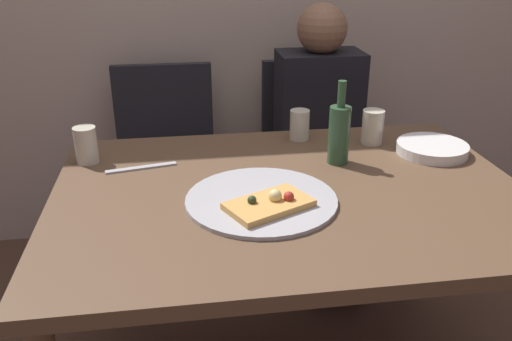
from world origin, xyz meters
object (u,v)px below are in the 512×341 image
table_knife (141,168)px  wine_bottle (339,133)px  chair_right (313,148)px  guest_in_sweater (323,133)px  chair_left (166,156)px  tumbler_near (373,127)px  plate_stack (432,148)px  pizza_tray (261,200)px  dining_table (289,213)px  wine_glass (86,145)px  pizza_slice_last (270,203)px  tumbler_far (300,125)px

table_knife → wine_bottle: bearing=165.0°
chair_right → guest_in_sweater: (-0.00, -0.15, 0.13)m
table_knife → chair_left: (0.06, 0.68, -0.24)m
tumbler_near → plate_stack: 0.21m
tumbler_near → table_knife: 0.80m
pizza_tray → guest_in_sweater: 0.91m
dining_table → pizza_tray: pizza_tray is taller
wine_glass → dining_table: bearing=-25.4°
table_knife → chair_right: (0.73, 0.68, -0.24)m
plate_stack → chair_left: chair_left is taller
wine_bottle → table_knife: bearing=176.3°
plate_stack → chair_left: (-0.90, 0.69, -0.25)m
dining_table → table_knife: 0.49m
wine_bottle → chair_right: wine_bottle is taller
wine_bottle → chair_left: size_ratio=0.30×
plate_stack → table_knife: size_ratio=1.06×
tumbler_near → pizza_tray: bearing=-139.2°
wine_glass → guest_in_sweater: size_ratio=0.10×
pizza_slice_last → plate_stack: 0.69m
chair_left → chair_right: 0.67m
chair_left → chair_right: same height
pizza_tray → tumbler_far: size_ratio=3.89×
dining_table → wine_bottle: size_ratio=5.08×
pizza_slice_last → tumbler_near: size_ratio=2.14×
pizza_slice_last → tumbler_near: bearing=45.5°
pizza_tray → chair_left: 1.03m
tumbler_far → guest_in_sweater: 0.42m
plate_stack → guest_in_sweater: size_ratio=0.20×
tumbler_far → wine_bottle: bearing=-71.8°
pizza_tray → wine_bottle: (0.28, 0.24, 0.09)m
wine_bottle → wine_glass: 0.80m
pizza_tray → table_knife: (-0.34, 0.28, -0.00)m
dining_table → table_knife: table_knife is taller
wine_bottle → wine_glass: bearing=171.5°
pizza_slice_last → guest_in_sweater: guest_in_sweater is taller
wine_glass → guest_in_sweater: (0.90, 0.45, -0.17)m
chair_left → guest_in_sweater: size_ratio=0.77×
pizza_tray → tumbler_near: tumbler_near is taller
plate_stack → dining_table: bearing=-159.4°
chair_left → guest_in_sweater: 0.70m
wine_glass → pizza_slice_last: bearing=-38.6°
pizza_tray → plate_stack: bearing=23.4°
plate_stack → chair_right: bearing=108.0°
wine_bottle → tumbler_near: size_ratio=2.24×
tumbler_far → chair_left: chair_left is taller
pizza_slice_last → chair_right: chair_right is taller
chair_right → wine_bottle: bearing=81.3°
tumbler_far → wine_glass: wine_glass is taller
tumbler_far → pizza_slice_last: bearing=-110.7°
wine_bottle → plate_stack: bearing=4.9°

